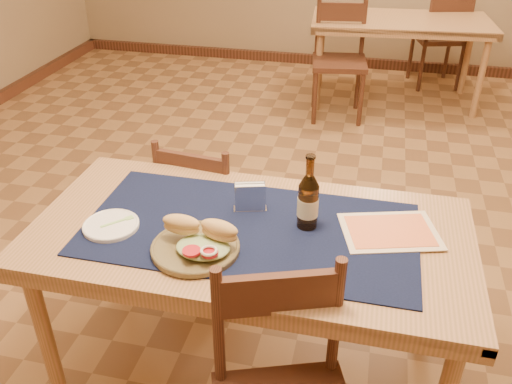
% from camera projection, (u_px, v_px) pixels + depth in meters
% --- Properties ---
extents(main_table, '(1.60, 0.80, 0.75)m').
position_uv_depth(main_table, '(250.00, 247.00, 2.01)').
color(main_table, '#AD7951').
rests_on(main_table, ground).
extents(placemat, '(1.20, 0.60, 0.01)m').
position_uv_depth(placemat, '(250.00, 229.00, 1.97)').
color(placemat, '#0E1535').
rests_on(placemat, main_table).
extents(baseboard, '(6.00, 7.00, 0.10)m').
position_uv_depth(baseboard, '(284.00, 251.00, 3.00)').
color(baseboard, '#4F2A1C').
rests_on(baseboard, ground).
extents(back_table, '(1.57, 0.88, 0.75)m').
position_uv_depth(back_table, '(400.00, 28.00, 4.70)').
color(back_table, '#AD7951').
rests_on(back_table, ground).
extents(chair_main_far, '(0.43, 0.43, 0.85)m').
position_uv_depth(chair_main_far, '(207.00, 210.00, 2.65)').
color(chair_main_far, '#4F2A1C').
rests_on(chair_main_far, ground).
extents(chair_back_near, '(0.50, 0.50, 0.96)m').
position_uv_depth(chair_back_near, '(339.00, 58.00, 4.52)').
color(chair_back_near, '#4F2A1C').
rests_on(chair_back_near, ground).
extents(chair_back_far, '(0.53, 0.53, 0.94)m').
position_uv_depth(chair_back_far, '(441.00, 36.00, 5.13)').
color(chair_back_far, '#4F2A1C').
rests_on(chair_back_far, ground).
extents(sandwich_plate, '(0.31, 0.31, 0.12)m').
position_uv_depth(sandwich_plate, '(198.00, 243.00, 1.84)').
color(sandwich_plate, brown).
rests_on(sandwich_plate, placemat).
extents(side_plate, '(0.20, 0.20, 0.02)m').
position_uv_depth(side_plate, '(111.00, 225.00, 1.97)').
color(side_plate, white).
rests_on(side_plate, placemat).
extents(fork, '(0.10, 0.10, 0.00)m').
position_uv_depth(fork, '(120.00, 221.00, 1.98)').
color(fork, '#A5E47D').
rests_on(fork, side_plate).
extents(beer_bottle, '(0.08, 0.08, 0.29)m').
position_uv_depth(beer_bottle, '(308.00, 201.00, 1.92)').
color(beer_bottle, '#4D2C0D').
rests_on(beer_bottle, placemat).
extents(napkin_holder, '(0.13, 0.08, 0.11)m').
position_uv_depth(napkin_holder, '(250.00, 198.00, 2.05)').
color(napkin_holder, silver).
rests_on(napkin_holder, placemat).
extents(menu_card, '(0.39, 0.33, 0.01)m').
position_uv_depth(menu_card, '(390.00, 231.00, 1.94)').
color(menu_card, beige).
rests_on(menu_card, placemat).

